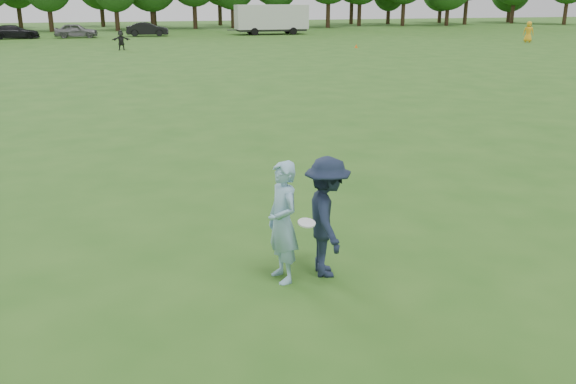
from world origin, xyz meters
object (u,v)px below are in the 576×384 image
thrower (283,222)px  car_d (14,32)px  car_e (76,31)px  player_far_d (121,40)px  car_f (148,29)px  defender (327,217)px  cargo_trailer (271,18)px  field_cone (356,46)px  player_far_c (529,32)px

thrower → car_d: thrower is taller
thrower → car_e: bearing=175.0°
player_far_d → car_f: bearing=76.8°
defender → thrower: bearing=100.2°
thrower → player_far_d: 43.68m
car_d → cargo_trailer: (26.75, 0.04, 1.09)m
player_far_d → field_cone: size_ratio=5.16×
player_far_c → player_far_d: (-36.87, 1.40, -0.18)m
car_d → car_e: car_e is taller
thrower → car_f: size_ratio=0.44×
defender → field_cone: 43.79m
car_d → car_e: (5.94, -0.12, 0.05)m
thrower → car_d: 61.26m
car_d → field_cone: bearing=-130.9°
cargo_trailer → defender: bearing=-103.0°
cargo_trailer → player_far_c: bearing=-41.2°
player_far_c → car_f: size_ratio=0.44×
player_far_c → car_d: player_far_c is taller
car_d → car_e: size_ratio=1.10×
thrower → player_far_c: 54.84m
player_far_d → car_e: size_ratio=0.36×
car_e → field_cone: bearing=-126.1°
car_e → car_f: (7.25, 0.76, -0.01)m
defender → player_far_c: (34.25, 42.22, -0.01)m
player_far_c → field_cone: bearing=43.8°
car_e → field_cone: 30.30m
thrower → car_e: size_ratio=0.45×
thrower → player_far_c: (34.97, 42.24, -0.00)m
defender → field_cone: size_ratio=6.43×
thrower → player_far_d: bearing=171.5°
player_far_c → field_cone: 17.92m
thrower → defender: defender is taller
defender → car_d: 61.38m
player_far_d → cargo_trailer: size_ratio=0.17×
player_far_c → cargo_trailer: cargo_trailer is taller
thrower → player_far_c: size_ratio=1.00×
player_far_c → thrower: bearing=89.0°
car_e → field_cone: (23.35, -19.31, -0.58)m
car_e → defender: bearing=-169.9°
defender → car_f: (0.33, 60.66, -0.24)m
cargo_trailer → player_far_d: bearing=-135.1°
defender → player_far_c: 54.36m
car_e → field_cone: size_ratio=14.31×
defender → car_f: defender is taller
field_cone → car_d: bearing=146.4°
player_far_c → cargo_trailer: bearing=-2.6°
field_cone → cargo_trailer: (-2.54, 19.48, 1.63)m
car_f → field_cone: bearing=-135.0°
thrower → cargo_trailer: cargo_trailer is taller
player_far_d → field_cone: 19.29m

